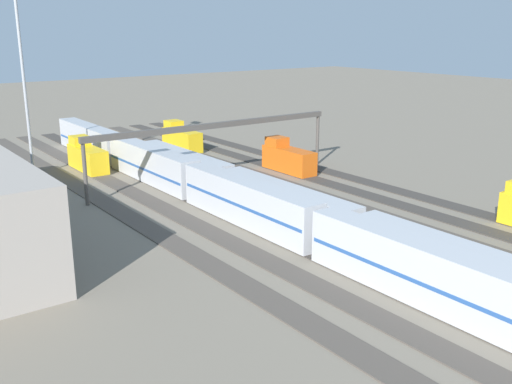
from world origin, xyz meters
TOP-DOWN VIEW (x-y plane):
  - ground_plane at (0.00, 0.00)m, footprint 400.00×400.00m
  - track_bed_0 at (0.00, -17.50)m, footprint 140.00×2.80m
  - track_bed_1 at (0.00, -12.50)m, footprint 140.00×2.80m
  - track_bed_2 at (0.00, -7.50)m, footprint 140.00×2.80m
  - track_bed_3 at (0.00, -2.50)m, footprint 140.00×2.80m
  - track_bed_4 at (0.00, 2.50)m, footprint 140.00×2.80m
  - track_bed_5 at (0.00, 7.50)m, footprint 140.00×2.80m
  - track_bed_6 at (0.00, 12.50)m, footprint 140.00×2.80m
  - track_bed_7 at (0.00, 17.50)m, footprint 140.00×2.80m
  - train_on_track_2 at (39.05, -7.50)m, footprint 10.00×3.00m
  - train_on_track_6 at (33.63, 12.50)m, footprint 10.00×3.00m
  - train_on_track_1 at (14.14, -12.50)m, footprint 10.00×3.00m
  - train_on_track_4 at (-15.80, 2.50)m, footprint 95.60×3.06m
  - train_on_track_5 at (-3.15, 7.50)m, footprint 119.80×3.06m
  - light_mast_1 at (34.82, 20.59)m, footprint 2.80×0.70m
  - signal_gantry at (15.16, 0.00)m, footprint 0.70×40.00m

SIDE VIEW (x-z plane):
  - ground_plane at x=0.00m, z-range 0.00..0.00m
  - track_bed_0 at x=0.00m, z-range 0.00..0.12m
  - track_bed_1 at x=0.00m, z-range 0.00..0.12m
  - track_bed_2 at x=0.00m, z-range 0.00..0.12m
  - track_bed_3 at x=0.00m, z-range 0.00..0.12m
  - track_bed_4 at x=0.00m, z-range 0.00..0.12m
  - track_bed_5 at x=0.00m, z-range 0.00..0.12m
  - track_bed_6 at x=0.00m, z-range 0.00..0.12m
  - track_bed_7 at x=0.00m, z-range 0.00..0.12m
  - train_on_track_4 at x=-15.80m, z-range 0.11..3.91m
  - train_on_track_2 at x=39.05m, z-range -0.34..4.66m
  - train_on_track_6 at x=33.63m, z-range -0.34..4.66m
  - train_on_track_1 at x=14.14m, z-range -0.34..4.66m
  - train_on_track_5 at x=-3.15m, z-range 0.10..5.10m
  - signal_gantry at x=15.16m, z-range 3.33..12.13m
  - light_mast_1 at x=34.82m, z-range 3.92..35.62m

